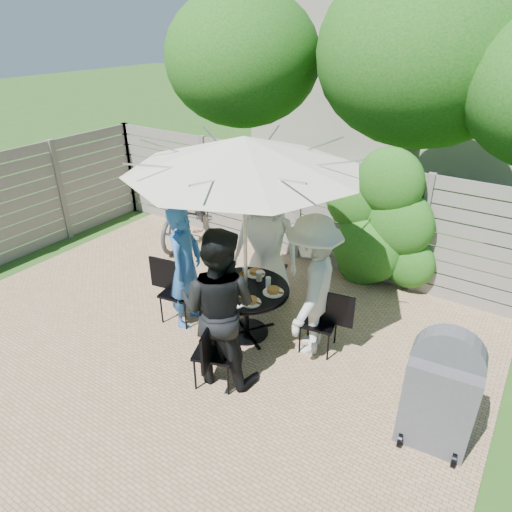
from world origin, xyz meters
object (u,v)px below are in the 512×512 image
Objects in this scene: glass_back at (245,272)px; bicycle at (192,211)px; glass_right at (268,282)px; patio_table at (246,302)px; person_left at (186,268)px; bbq_grill at (440,392)px; person_back at (267,243)px; plate_front at (235,301)px; plate_back at (255,272)px; umbrella at (244,154)px; person_front at (218,308)px; plate_extra at (251,301)px; person_right at (312,286)px; syrup_jug at (243,279)px; glass_left at (223,283)px; plate_left at (219,281)px; chair_front at (216,363)px; chair_right at (319,332)px; plate_right at (273,291)px; chair_back at (269,280)px; chair_left at (180,303)px; coffee_cup at (259,276)px.

bicycle is (-2.34, 1.65, -0.23)m from glass_back.
glass_right is 3.23m from bicycle.
patio_table is 0.78× the size of person_left.
person_back is at bearing 150.20° from bbq_grill.
plate_back is at bearing 104.11° from plate_front.
glass_back is at bearing -70.30° from person_left.
bicycle is (-2.51, 1.88, -1.86)m from umbrella.
plate_extra is at bearing -108.76° from person_front.
plate_back is 0.72m from plate_front.
person_right is 11.17× the size of syrup_jug.
plate_extra is at bearing -106.54° from person_left.
bbq_grill is at bearing -0.57° from plate_front.
syrup_jug reaches higher than glass_left.
plate_left is 1.08× the size of plate_extra.
chair_front is 6.50× the size of glass_right.
person_front is 1.44m from chair_right.
plate_right is at bearing 3.64° from chair_right.
plate_right is at bearing 20.15° from chair_back.
chair_left is 1.13m from plate_back.
patio_table is 0.40m from glass_left.
bbq_grill reaches higher than glass_back.
glass_right is (0.23, 0.17, -1.62)m from umbrella.
chair_left is 1.05× the size of chair_right.
person_front reaches higher than glass_left.
glass_right is (-0.58, -0.04, -0.11)m from person_right.
bbq_grill reaches higher than plate_right.
plate_left is (0.46, 0.11, -0.10)m from person_left.
person_front is 7.18× the size of plate_right.
person_front is (0.40, -1.61, -0.01)m from person_back.
bicycle is at bearing 142.38° from plate_extra.
bicycle is at bearing 116.40° from chair_left.
glass_back is 0.11× the size of bbq_grill.
person_back is at bearing 127.56° from plate_right.
chair_back reaches higher than plate_left.
chair_front is at bearing -75.79° from umbrella.
person_right is (-0.13, -0.03, 0.64)m from chair_right.
person_right reaches higher than person_left.
plate_back is 0.53m from glass_left.
chair_right is 1.33m from glass_left.
chair_front is (1.17, -0.70, 0.00)m from chair_left.
plate_right is at bearing 14.11° from plate_left.
bbq_grill is at bearing -96.16° from chair_front.
glass_back is at bearing 126.11° from umbrella.
glass_right is at bearing 147.85° from plate_right.
chair_back is at bearing 124.56° from plate_right.
plate_front is at bearing -16.66° from chair_left.
chair_right is 1.03m from coffee_cup.
bbq_grill is at bearing -12.25° from plate_right.
plate_extra is at bearing -50.02° from bicycle.
glass_back is at bearing -9.97° from chair_right.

